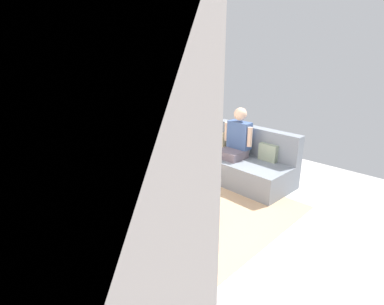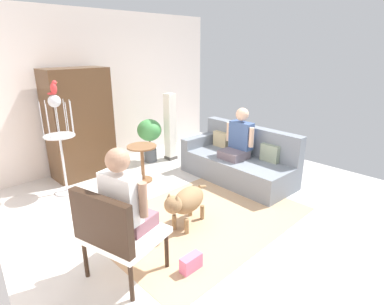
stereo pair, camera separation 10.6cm
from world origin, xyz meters
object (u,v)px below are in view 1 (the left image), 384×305
at_px(armchair, 118,231).
at_px(bird_cage_stand, 58,140).
at_px(couch, 237,161).
at_px(person_on_couch, 237,138).
at_px(handbag, 195,263).
at_px(parrot, 51,88).
at_px(dog, 187,201).
at_px(round_end_table, 141,159).
at_px(potted_plant, 147,134).
at_px(armoire_cabinet, 77,125).
at_px(person_on_armchair, 127,199).
at_px(column_lamp, 167,128).

bearing_deg(armchair, bird_cage_stand, 78.41).
xyz_separation_m(couch, person_on_couch, (-0.06, -0.03, 0.43)).
bearing_deg(bird_cage_stand, armchair, -101.59).
bearing_deg(person_on_couch, handbag, -153.24).
distance_m(couch, person_on_couch, 0.43).
distance_m(parrot, handbag, 3.09).
bearing_deg(armchair, person_on_couch, 14.03).
distance_m(couch, dog, 1.79).
distance_m(round_end_table, handbag, 2.42).
height_order(armchair, potted_plant, armchair).
bearing_deg(round_end_table, bird_cage_stand, 156.78).
distance_m(couch, armoire_cabinet, 2.81).
xyz_separation_m(armoire_cabinet, handbag, (-0.41, -3.16, -0.85)).
relative_size(person_on_armchair, handbag, 3.60).
xyz_separation_m(bird_cage_stand, potted_plant, (1.80, 0.20, -0.30)).
height_order(bird_cage_stand, handbag, bird_cage_stand).
height_order(dog, bird_cage_stand, bird_cage_stand).
bearing_deg(person_on_armchair, armchair, -165.94).
relative_size(column_lamp, armoire_cabinet, 0.72).
relative_size(potted_plant, armoire_cabinet, 0.46).
relative_size(bird_cage_stand, column_lamp, 1.15).
height_order(armchair, round_end_table, armchair).
height_order(person_on_armchair, round_end_table, person_on_armchair).
relative_size(armoire_cabinet, handbag, 7.71).
relative_size(couch, person_on_couch, 2.38).
bearing_deg(person_on_armchair, handbag, -44.37).
relative_size(couch, dog, 2.25).
bearing_deg(armoire_cabinet, round_end_table, -59.51).
bearing_deg(parrot, round_end_table, -23.53).
relative_size(armchair, person_on_couch, 1.17).
distance_m(dog, potted_plant, 2.51).
xyz_separation_m(couch, armoire_cabinet, (-1.84, 2.03, 0.63)).
bearing_deg(dog, armoire_cabinet, 92.89).
height_order(round_end_table, dog, round_end_table).
relative_size(dog, potted_plant, 1.03).
distance_m(person_on_couch, handbag, 2.54).
height_order(couch, round_end_table, couch).
distance_m(bird_cage_stand, handbag, 2.79).
distance_m(armchair, person_on_couch, 2.89).
bearing_deg(couch, bird_cage_stand, 147.38).
bearing_deg(dog, person_on_armchair, -169.09).
xyz_separation_m(column_lamp, armoire_cabinet, (-1.64, 0.47, 0.27)).
distance_m(parrot, armoire_cabinet, 1.01).
distance_m(bird_cage_stand, column_lamp, 2.20).
bearing_deg(column_lamp, armoire_cabinet, 164.13).
distance_m(round_end_table, potted_plant, 0.98).
xyz_separation_m(person_on_armchair, potted_plant, (2.11, 2.43, -0.26)).
relative_size(parrot, potted_plant, 0.24).
relative_size(parrot, column_lamp, 0.15).
relative_size(potted_plant, handbag, 3.54).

